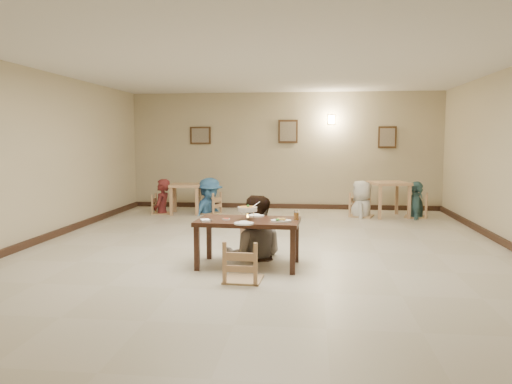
# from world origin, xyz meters

# --- Properties ---
(floor) EXTENTS (10.00, 10.00, 0.00)m
(floor) POSITION_xyz_m (0.00, 0.00, 0.00)
(floor) COLOR #BDB49E
(floor) RESTS_ON ground
(ceiling) EXTENTS (10.00, 10.00, 0.00)m
(ceiling) POSITION_xyz_m (0.00, 0.00, 3.00)
(ceiling) COLOR silver
(ceiling) RESTS_ON wall_back
(wall_back) EXTENTS (10.00, 0.00, 10.00)m
(wall_back) POSITION_xyz_m (0.00, 5.00, 1.50)
(wall_back) COLOR tan
(wall_back) RESTS_ON floor
(wall_front) EXTENTS (10.00, 0.00, 10.00)m
(wall_front) POSITION_xyz_m (0.00, -5.00, 1.50)
(wall_front) COLOR tan
(wall_front) RESTS_ON floor
(wall_left) EXTENTS (0.00, 10.00, 10.00)m
(wall_left) POSITION_xyz_m (-4.00, 0.00, 1.50)
(wall_left) COLOR tan
(wall_left) RESTS_ON floor
(baseboard_back) EXTENTS (8.00, 0.06, 0.12)m
(baseboard_back) POSITION_xyz_m (0.00, 4.97, 0.06)
(baseboard_back) COLOR #301D13
(baseboard_back) RESTS_ON floor
(baseboard_left) EXTENTS (0.06, 10.00, 0.12)m
(baseboard_left) POSITION_xyz_m (-3.97, 0.00, 0.06)
(baseboard_left) COLOR #301D13
(baseboard_left) RESTS_ON floor
(picture_a) EXTENTS (0.55, 0.04, 0.45)m
(picture_a) POSITION_xyz_m (-2.20, 4.96, 1.90)
(picture_a) COLOR #3B2513
(picture_a) RESTS_ON wall_back
(picture_b) EXTENTS (0.50, 0.04, 0.60)m
(picture_b) POSITION_xyz_m (0.10, 4.96, 2.00)
(picture_b) COLOR #3B2513
(picture_b) RESTS_ON wall_back
(picture_c) EXTENTS (0.45, 0.04, 0.55)m
(picture_c) POSITION_xyz_m (2.60, 4.96, 1.85)
(picture_c) COLOR #3B2513
(picture_c) RESTS_ON wall_back
(wall_sconce) EXTENTS (0.16, 0.05, 0.22)m
(wall_sconce) POSITION_xyz_m (1.20, 4.96, 2.30)
(wall_sconce) COLOR #FFD88C
(wall_sconce) RESTS_ON wall_back
(main_table) EXTENTS (1.46, 0.86, 0.67)m
(main_table) POSITION_xyz_m (-0.15, -1.07, 0.59)
(main_table) COLOR #3B1F13
(main_table) RESTS_ON floor
(chair_far) EXTENTS (0.51, 0.51, 1.08)m
(chair_far) POSITION_xyz_m (-0.16, -0.45, 0.54)
(chair_far) COLOR tan
(chair_far) RESTS_ON floor
(chair_near) EXTENTS (0.47, 0.47, 1.00)m
(chair_near) POSITION_xyz_m (-0.13, -1.79, 0.50)
(chair_near) COLOR tan
(chair_near) RESTS_ON floor
(main_diner) EXTENTS (0.98, 0.79, 1.91)m
(main_diner) POSITION_xyz_m (-0.13, -0.51, 0.95)
(main_diner) COLOR gray
(main_diner) RESTS_ON floor
(curry_warmer) EXTENTS (0.31, 0.27, 0.25)m
(curry_warmer) POSITION_xyz_m (-0.17, -1.05, 0.82)
(curry_warmer) COLOR silver
(curry_warmer) RESTS_ON main_table
(rice_plate_far) EXTENTS (0.26, 0.26, 0.06)m
(rice_plate_far) POSITION_xyz_m (-0.09, -0.79, 0.68)
(rice_plate_far) COLOR white
(rice_plate_far) RESTS_ON main_table
(rice_plate_near) EXTENTS (0.26, 0.26, 0.06)m
(rice_plate_near) POSITION_xyz_m (-0.16, -1.47, 0.68)
(rice_plate_near) COLOR white
(rice_plate_near) RESTS_ON main_table
(fried_plate) EXTENTS (0.28, 0.28, 0.06)m
(fried_plate) POSITION_xyz_m (0.32, -1.21, 0.69)
(fried_plate) COLOR white
(fried_plate) RESTS_ON main_table
(chili_dish) EXTENTS (0.11, 0.11, 0.02)m
(chili_dish) POSITION_xyz_m (-0.46, -1.14, 0.68)
(chili_dish) COLOR white
(chili_dish) RESTS_ON main_table
(napkin_cutlery) EXTENTS (0.19, 0.25, 0.03)m
(napkin_cutlery) POSITION_xyz_m (-0.72, -1.30, 0.69)
(napkin_cutlery) COLOR white
(napkin_cutlery) RESTS_ON main_table
(drink_glass) EXTENTS (0.07, 0.07, 0.14)m
(drink_glass) POSITION_xyz_m (0.52, -1.05, 0.73)
(drink_glass) COLOR white
(drink_glass) RESTS_ON main_table
(bg_table_left) EXTENTS (0.82, 0.82, 0.73)m
(bg_table_left) POSITION_xyz_m (-2.31, 3.77, 0.59)
(bg_table_left) COLOR tan
(bg_table_left) RESTS_ON floor
(bg_table_right) EXTENTS (0.99, 0.99, 0.81)m
(bg_table_right) POSITION_xyz_m (2.51, 3.83, 0.67)
(bg_table_right) COLOR tan
(bg_table_right) RESTS_ON floor
(bg_chair_ll) EXTENTS (0.42, 0.42, 0.90)m
(bg_chair_ll) POSITION_xyz_m (-2.89, 3.71, 0.45)
(bg_chair_ll) COLOR tan
(bg_chair_ll) RESTS_ON floor
(bg_chair_lr) EXTENTS (0.46, 0.46, 0.98)m
(bg_chair_lr) POSITION_xyz_m (-1.74, 3.83, 0.49)
(bg_chair_lr) COLOR tan
(bg_chair_lr) RESTS_ON floor
(bg_chair_rl) EXTENTS (0.50, 0.50, 1.07)m
(bg_chair_rl) POSITION_xyz_m (1.89, 3.80, 0.53)
(bg_chair_rl) COLOR tan
(bg_chair_rl) RESTS_ON floor
(bg_chair_rr) EXTENTS (0.49, 0.49, 1.04)m
(bg_chair_rr) POSITION_xyz_m (3.13, 3.81, 0.52)
(bg_chair_rr) COLOR tan
(bg_chair_rr) RESTS_ON floor
(bg_diner_a) EXTENTS (0.44, 0.64, 1.69)m
(bg_diner_a) POSITION_xyz_m (-2.89, 3.71, 0.85)
(bg_diner_a) COLOR maroon
(bg_diner_a) RESTS_ON floor
(bg_diner_b) EXTENTS (1.06, 1.30, 1.75)m
(bg_diner_b) POSITION_xyz_m (-1.74, 3.83, 0.87)
(bg_diner_b) COLOR teal
(bg_diner_b) RESTS_ON floor
(bg_diner_c) EXTENTS (0.64, 0.88, 1.68)m
(bg_diner_c) POSITION_xyz_m (1.89, 3.80, 0.84)
(bg_diner_c) COLOR silver
(bg_diner_c) RESTS_ON floor
(bg_diner_d) EXTENTS (0.57, 1.04, 1.68)m
(bg_diner_d) POSITION_xyz_m (3.13, 3.81, 0.84)
(bg_diner_d) COLOR slate
(bg_diner_d) RESTS_ON floor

